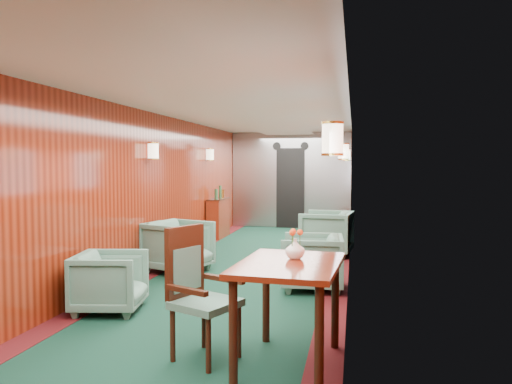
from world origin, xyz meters
TOP-DOWN VIEW (x-y plane):
  - room at (0.00, 0.00)m, footprint 12.00×12.10m
  - bulkhead at (0.00, 5.91)m, footprint 2.98×0.17m
  - windows_right at (1.49, 0.25)m, footprint 0.02×8.60m
  - wall_sconces at (0.00, 0.57)m, footprint 2.97×7.97m
  - dining_table at (1.07, -2.68)m, footprint 0.86×1.17m
  - side_chair at (0.29, -2.65)m, footprint 0.63×0.64m
  - credenza at (-1.34, 3.92)m, footprint 0.30×0.96m
  - flower_vase at (1.10, -2.53)m, footprint 0.20×0.20m
  - armchair_left_near at (-1.03, -1.61)m, footprint 0.83×0.81m
  - armchair_left_far at (-1.00, 0.44)m, footprint 1.07×1.05m
  - armchair_right_near at (1.05, -0.23)m, footprint 0.83×0.80m
  - armchair_right_far at (1.10, 2.24)m, footprint 0.96×0.94m

SIDE VIEW (x-z plane):
  - armchair_left_near at x=-1.03m, z-range 0.00..0.65m
  - armchair_right_near at x=1.05m, z-range 0.00..0.71m
  - armchair_left_far at x=-1.00m, z-range 0.00..0.76m
  - armchair_right_far at x=1.10m, z-range 0.00..0.79m
  - credenza at x=-1.34m, z-range -0.13..1.01m
  - side_chair at x=0.29m, z-range 0.05..1.13m
  - dining_table at x=1.07m, z-range 0.28..1.11m
  - flower_vase at x=1.10m, z-range 0.83..1.00m
  - bulkhead at x=0.00m, z-range -0.01..2.38m
  - windows_right at x=1.49m, z-range 1.05..1.85m
  - room at x=0.00m, z-range 0.43..2.83m
  - wall_sconces at x=0.00m, z-range 1.66..1.91m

